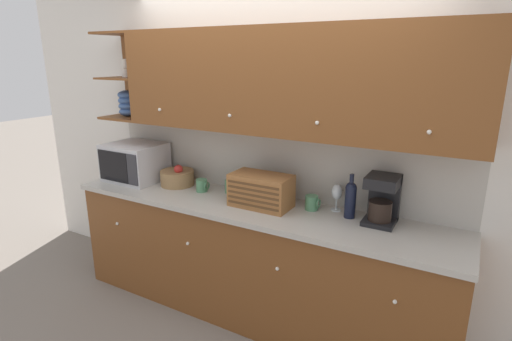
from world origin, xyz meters
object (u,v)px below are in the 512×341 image
(microwave, at_px, (135,162))
(wine_bottle, at_px, (350,198))
(fruit_basket, at_px, (177,177))
(bread_box, at_px, (261,191))
(mug_blue_second, at_px, (231,186))
(coffee_maker, at_px, (382,199))
(wine_glass, at_px, (337,193))
(mug, at_px, (312,203))
(mug_patterned_third, at_px, (202,185))

(microwave, bearing_deg, wine_bottle, 2.52)
(fruit_basket, xyz_separation_m, bread_box, (0.88, -0.09, 0.05))
(microwave, relative_size, bread_box, 1.08)
(mug_blue_second, relative_size, bread_box, 0.24)
(microwave, bearing_deg, coffee_maker, 2.91)
(microwave, xyz_separation_m, bread_box, (1.31, -0.03, -0.04))
(bread_box, bearing_deg, fruit_basket, 173.99)
(microwave, distance_m, bread_box, 1.31)
(fruit_basket, xyz_separation_m, wine_glass, (1.40, 0.10, 0.07))
(mug_blue_second, relative_size, wine_glass, 0.55)
(microwave, distance_m, mug, 1.67)
(microwave, relative_size, wine_glass, 2.46)
(bread_box, bearing_deg, mug, 18.50)
(wine_bottle, bearing_deg, mug_patterned_third, -177.34)
(wine_glass, bearing_deg, wine_bottle, -33.44)
(mug_patterned_third, height_order, wine_bottle, wine_bottle)
(fruit_basket, bearing_deg, coffee_maker, 1.48)
(mug_patterned_third, distance_m, wine_bottle, 1.23)
(mug, distance_m, wine_glass, 0.19)
(coffee_maker, bearing_deg, bread_box, -170.77)
(mug, height_order, wine_glass, wine_glass)
(coffee_maker, bearing_deg, fruit_basket, -178.52)
(mug_blue_second, distance_m, mug, 0.72)
(mug, xyz_separation_m, wine_bottle, (0.28, -0.01, 0.09))
(fruit_basket, bearing_deg, microwave, -171.37)
(wine_glass, distance_m, wine_bottle, 0.15)
(fruit_basket, height_order, wine_glass, wine_glass)
(mug_blue_second, relative_size, coffee_maker, 0.33)
(bread_box, xyz_separation_m, wine_bottle, (0.64, 0.11, 0.02))
(mug, bearing_deg, microwave, -176.85)
(microwave, relative_size, mug_blue_second, 4.50)
(microwave, bearing_deg, wine_glass, 5.23)
(fruit_basket, xyz_separation_m, mug, (1.24, 0.03, -0.01))
(microwave, distance_m, mug_blue_second, 0.96)
(fruit_basket, bearing_deg, wine_glass, 4.18)
(wine_glass, bearing_deg, mug_blue_second, -176.96)
(wine_glass, relative_size, coffee_maker, 0.60)
(wine_glass, bearing_deg, mug, -154.58)
(bread_box, bearing_deg, microwave, 178.77)
(mug_blue_second, xyz_separation_m, mug, (0.72, -0.03, -0.00))
(bread_box, distance_m, wine_glass, 0.55)
(bread_box, height_order, wine_glass, bread_box)
(fruit_basket, height_order, bread_box, bread_box)
(fruit_basket, bearing_deg, mug, 1.25)
(mug_patterned_third, xyz_separation_m, mug, (0.95, 0.06, 0.00))
(bread_box, bearing_deg, mug_blue_second, 157.70)
(fruit_basket, height_order, wine_bottle, wine_bottle)
(fruit_basket, distance_m, bread_box, 0.89)
(wine_glass, xyz_separation_m, wine_bottle, (0.12, -0.08, 0.01))
(mug_blue_second, bearing_deg, microwave, -172.75)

